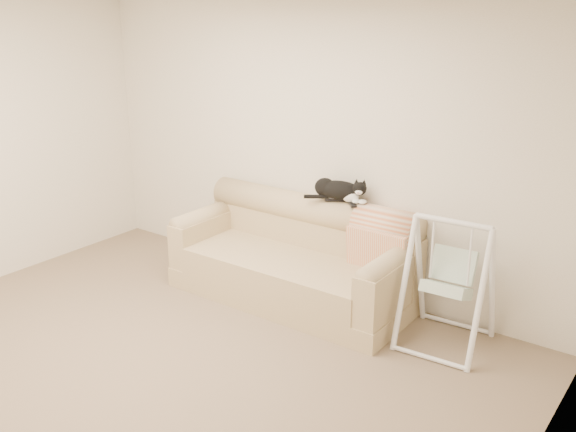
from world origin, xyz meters
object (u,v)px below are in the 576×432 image
object	(u,v)px
remote_b	(352,204)
tuxedo_cat	(339,190)
baby_swing	(449,282)
remote_a	(335,199)
sofa	(295,260)

from	to	relation	value
remote_b	tuxedo_cat	xyz separation A→B (m)	(-0.15, 0.01, 0.10)
remote_b	baby_swing	bearing A→B (deg)	-12.83
tuxedo_cat	baby_swing	distance (m)	1.27
tuxedo_cat	baby_swing	world-z (taller)	tuxedo_cat
remote_b	baby_swing	xyz separation A→B (m)	(1.01, -0.23, -0.39)
remote_a	remote_b	world-z (taller)	remote_a
remote_b	sofa	bearing A→B (deg)	-153.21
sofa	baby_swing	distance (m)	1.46
remote_a	baby_swing	bearing A→B (deg)	-11.67
sofa	remote_b	bearing A→B (deg)	26.79
tuxedo_cat	remote_b	bearing A→B (deg)	-5.87
remote_b	tuxedo_cat	bearing A→B (deg)	174.13
baby_swing	sofa	bearing A→B (deg)	179.74
baby_swing	remote_b	bearing A→B (deg)	167.17
remote_a	remote_b	bearing A→B (deg)	-5.16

